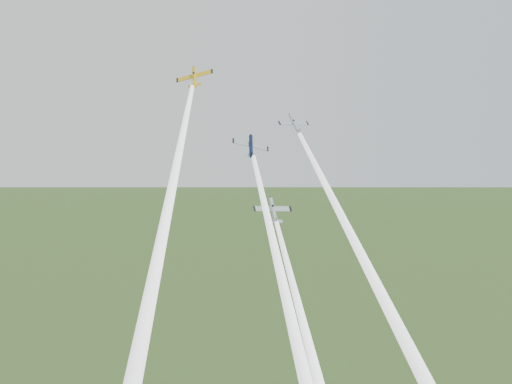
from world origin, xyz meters
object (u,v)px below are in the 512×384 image
plane_navy (251,146)px  plane_silver_low (273,210)px  plane_yellow (194,77)px  plane_silver_right (295,124)px

plane_navy → plane_silver_low: (3.69, -5.63, -13.52)m
plane_yellow → plane_navy: 19.72m
plane_yellow → plane_silver_low: size_ratio=1.00×
plane_navy → plane_silver_low: bearing=-57.8°
plane_yellow → plane_navy: size_ratio=1.01×
plane_navy → plane_silver_low: size_ratio=0.99×
plane_silver_low → plane_yellow: bearing=142.9°
plane_yellow → plane_silver_right: (22.58, -1.25, -10.39)m
plane_yellow → plane_navy: (11.65, -5.00, -15.10)m
plane_navy → plane_silver_right: (10.94, 3.75, 4.71)m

